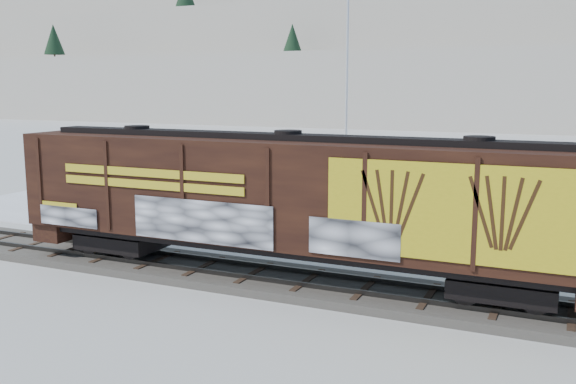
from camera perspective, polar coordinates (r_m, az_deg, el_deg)
The scene contains 9 objects.
ground at distance 23.23m, azimuth -7.45°, elevation -7.23°, with size 500.00×500.00×0.00m, color white.
rail_track at distance 23.19m, azimuth -7.45°, elevation -6.88°, with size 50.00×3.40×0.43m.
parking_strip at distance 29.65m, azimuth 0.19°, elevation -3.45°, with size 40.00×8.00×0.03m, color white.
hillside at distance 159.31m, azimuth 20.43°, elevation 11.65°, with size 360.00×110.00×93.00m.
hopper_railcar at distance 21.02m, azimuth 0.01°, elevation -0.42°, with size 19.95×3.06×4.67m.
flagpole at distance 35.31m, azimuth 5.36°, elevation 6.27°, with size 2.30×0.90×12.52m.
car_silver at distance 32.31m, azimuth -10.28°, elevation -1.19°, with size 1.71×4.25×1.45m, color #B3B5BA.
car_white at distance 32.34m, azimuth -7.18°, elevation -1.01°, with size 1.65×4.72×1.55m, color silver.
car_dark at distance 27.73m, azimuth 9.97°, elevation -2.97°, with size 1.98×4.88×1.42m, color black.
Camera 1 is at (11.80, -18.88, 6.63)m, focal length 40.00 mm.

